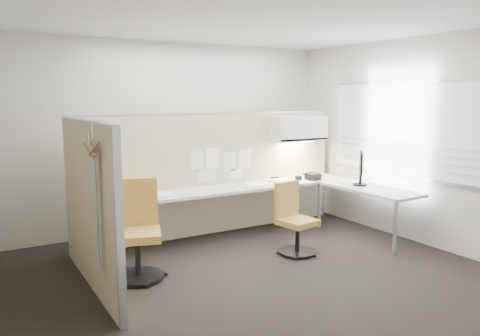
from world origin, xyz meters
TOP-DOWN VIEW (x-y plane):
  - floor at (0.00, 0.00)m, footprint 5.50×4.50m
  - ceiling at (0.00, 0.00)m, footprint 5.50×4.50m
  - wall_back at (0.00, 2.25)m, footprint 5.50×0.02m
  - wall_front at (0.00, -2.25)m, footprint 5.50×0.02m
  - wall_right at (2.75, 0.00)m, footprint 0.02×4.50m
  - window_pane at (2.73, 0.00)m, footprint 0.01×2.80m
  - partition_back at (0.55, 1.60)m, footprint 4.10×0.06m
  - partition_left at (-1.50, 0.50)m, footprint 0.06×2.20m
  - desk at (0.93, 1.13)m, footprint 4.00×2.07m
  - overhead_bin at (1.90, 1.39)m, footprint 0.90×0.36m
  - task_light_strip at (1.90, 1.39)m, footprint 0.60×0.06m
  - pinned_papers at (0.63, 1.57)m, footprint 1.01×0.00m
  - poster at (-1.05, 1.57)m, footprint 0.28×0.00m
  - chair_left at (-1.00, 0.51)m, footprint 0.63×0.65m
  - chair_right at (0.99, 0.27)m, footprint 0.48×0.50m
  - monitor at (2.30, 0.43)m, footprint 0.34×0.36m
  - phone at (2.01, 1.14)m, footprint 0.24×0.22m
  - stapler at (1.49, 1.41)m, footprint 0.14×0.04m
  - tape_dispenser at (1.82, 1.25)m, footprint 0.11×0.08m
  - coat_hook at (-1.58, -0.10)m, footprint 0.18×0.46m
  - paper_stack_0 at (-0.81, 1.24)m, footprint 0.25×0.31m
  - paper_stack_1 at (-0.39, 1.25)m, footprint 0.30×0.35m
  - paper_stack_2 at (1.00, 1.25)m, footprint 0.28×0.34m
  - paper_stack_3 at (1.46, 1.25)m, footprint 0.27×0.33m
  - paper_stack_4 at (2.34, 0.71)m, footprint 0.28×0.33m

SIDE VIEW (x-z plane):
  - floor at x=0.00m, z-range -0.01..0.00m
  - chair_right at x=0.99m, z-range -0.03..0.87m
  - chair_left at x=-1.00m, z-range -0.04..1.04m
  - desk at x=0.93m, z-range 0.24..0.97m
  - paper_stack_2 at x=1.00m, z-range 0.73..0.75m
  - paper_stack_1 at x=-0.39m, z-range 0.73..0.75m
  - paper_stack_4 at x=2.34m, z-range 0.73..0.75m
  - paper_stack_3 at x=1.46m, z-range 0.73..0.76m
  - paper_stack_0 at x=-0.81m, z-range 0.73..0.76m
  - stapler at x=1.49m, z-range 0.73..0.78m
  - tape_dispenser at x=1.82m, z-range 0.73..0.79m
  - phone at x=2.01m, z-range 0.72..0.84m
  - partition_back at x=0.55m, z-range 0.00..1.75m
  - partition_left at x=-1.50m, z-range 0.00..1.75m
  - monitor at x=2.30m, z-range 0.77..1.26m
  - pinned_papers at x=0.63m, z-range 0.80..1.27m
  - task_light_strip at x=1.90m, z-range 1.29..1.31m
  - wall_back at x=0.00m, z-range 0.00..2.80m
  - wall_front at x=0.00m, z-range 0.00..2.80m
  - wall_right at x=2.75m, z-range 0.00..2.80m
  - coat_hook at x=-1.58m, z-range 0.73..2.10m
  - poster at x=-1.05m, z-range 1.24..1.59m
  - overhead_bin at x=1.90m, z-range 1.32..1.70m
  - window_pane at x=2.73m, z-range 0.90..2.20m
  - ceiling at x=0.00m, z-range 2.80..2.81m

